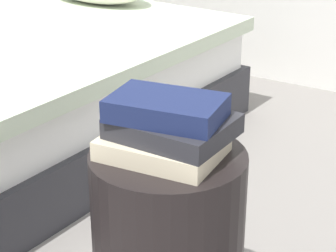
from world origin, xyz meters
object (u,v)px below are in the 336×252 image
(side_table, at_px, (168,251))
(book_charcoal, at_px, (173,126))
(book_cream, at_px, (163,146))
(book_navy, at_px, (166,108))

(side_table, height_order, book_charcoal, book_charcoal)
(book_cream, relative_size, book_charcoal, 1.02)
(side_table, height_order, book_cream, book_cream)
(side_table, bearing_deg, book_navy, -102.70)
(book_cream, relative_size, book_navy, 1.05)
(book_charcoal, bearing_deg, book_cream, -126.44)
(book_cream, distance_m, book_navy, 0.09)
(book_cream, bearing_deg, side_table, 43.91)
(book_charcoal, distance_m, book_navy, 0.05)
(book_charcoal, bearing_deg, book_navy, -115.80)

